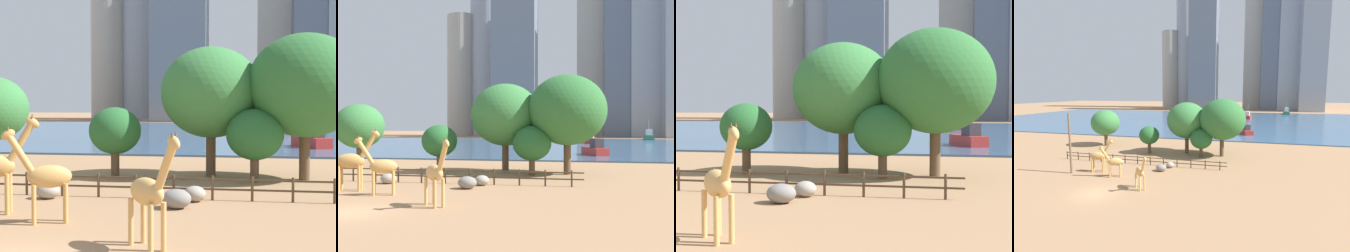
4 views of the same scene
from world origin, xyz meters
TOP-DOWN VIEW (x-y plane):
  - ground_plane at (0.00, 80.00)m, footprint 400.00×400.00m
  - harbor_water at (0.00, 77.00)m, footprint 180.00×86.00m
  - giraffe_tall at (-0.91, 5.63)m, footprint 2.97×1.63m
  - giraffe_companion at (4.26, 2.38)m, footprint 2.43×2.53m
  - boulder_near_fence at (4.22, 9.53)m, footprint 1.46×1.28m
  - boulder_by_pole at (4.92, 11.45)m, footprint 1.16×1.10m
  - boulder_small at (-3.02, 11.08)m, footprint 1.31×1.13m
  - enclosure_fence at (-0.20, 12.00)m, footprint 26.12×0.14m
  - tree_left_large at (11.44, 20.31)m, footprint 7.77×7.77m
  - tree_center_broad at (5.07, 21.16)m, footprint 7.14×7.14m
  - tree_right_tall at (-1.44, 19.33)m, footprint 3.61×3.61m
  - tree_left_small at (8.10, 18.86)m, footprint 3.76×3.76m
  - boat_ferry at (14.92, 86.10)m, footprint 3.23×7.07m
  - boat_sailboat at (14.86, 44.91)m, footprint 4.16×6.17m
  - skyline_tower_glass at (-40.55, 160.34)m, footprint 12.75×12.75m
  - skyline_tower_short at (29.57, 149.66)m, footprint 16.70×12.14m

SIDE VIEW (x-z plane):
  - ground_plane at x=0.00m, z-range 0.00..0.00m
  - harbor_water at x=0.00m, z-range 0.00..0.20m
  - boulder_by_pole at x=4.92m, z-range 0.00..0.82m
  - boulder_small at x=-3.02m, z-range 0.00..0.85m
  - boulder_near_fence at x=4.22m, z-range 0.00..0.96m
  - enclosure_fence at x=-0.20m, z-range 0.11..1.41m
  - boat_sailboat at x=14.86m, z-range -0.21..2.35m
  - boat_ferry at x=14.92m, z-range -1.85..4.30m
  - giraffe_tall at x=-0.91m, z-range -0.09..4.12m
  - giraffe_companion at x=4.26m, z-range -0.10..4.15m
  - tree_left_small at x=8.10m, z-range 0.69..5.51m
  - tree_right_tall at x=-1.44m, z-range 0.79..5.69m
  - tree_center_broad at x=5.07m, z-range 1.34..10.50m
  - tree_left_large at x=11.44m, z-range 1.42..11.29m
  - skyline_tower_glass at x=-40.55m, z-range 0.00..53.66m
  - skyline_tower_short at x=29.57m, z-range 0.00..70.66m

